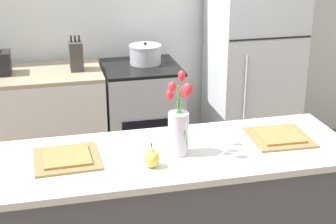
{
  "coord_description": "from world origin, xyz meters",
  "views": [
    {
      "loc": [
        -0.6,
        -2.29,
        2.02
      ],
      "look_at": [
        0.0,
        0.25,
        1.01
      ],
      "focal_mm": 55.0,
      "sensor_mm": 36.0,
      "label": 1
    }
  ],
  "objects_px": {
    "flower_vase": "(179,126)",
    "stove_range": "(142,118)",
    "plate_setting_right": "(279,137)",
    "knife_block": "(76,56)",
    "refrigerator": "(253,56)",
    "cooking_pot": "(145,54)",
    "plate_setting_left": "(67,158)",
    "pear_figurine": "(152,158)"
  },
  "relations": [
    {
      "from": "flower_vase",
      "to": "stove_range",
      "type": "bearing_deg",
      "value": 86.09
    },
    {
      "from": "plate_setting_right",
      "to": "knife_block",
      "type": "bearing_deg",
      "value": 121.67
    },
    {
      "from": "refrigerator",
      "to": "knife_block",
      "type": "bearing_deg",
      "value": -179.93
    },
    {
      "from": "cooking_pot",
      "to": "flower_vase",
      "type": "bearing_deg",
      "value": -95.37
    },
    {
      "from": "plate_setting_right",
      "to": "knife_block",
      "type": "distance_m",
      "value": 1.84
    },
    {
      "from": "flower_vase",
      "to": "cooking_pot",
      "type": "xyz_separation_m",
      "value": [
        0.16,
        1.68,
        -0.08
      ]
    },
    {
      "from": "plate_setting_right",
      "to": "cooking_pot",
      "type": "height_order",
      "value": "cooking_pot"
    },
    {
      "from": "plate_setting_left",
      "to": "knife_block",
      "type": "bearing_deg",
      "value": 84.22
    },
    {
      "from": "pear_figurine",
      "to": "knife_block",
      "type": "relative_size",
      "value": 0.46
    },
    {
      "from": "flower_vase",
      "to": "plate_setting_right",
      "type": "distance_m",
      "value": 0.59
    },
    {
      "from": "stove_range",
      "to": "plate_setting_right",
      "type": "height_order",
      "value": "plate_setting_right"
    },
    {
      "from": "refrigerator",
      "to": "stove_range",
      "type": "bearing_deg",
      "value": -179.96
    },
    {
      "from": "cooking_pot",
      "to": "knife_block",
      "type": "distance_m",
      "value": 0.55
    },
    {
      "from": "refrigerator",
      "to": "plate_setting_right",
      "type": "relative_size",
      "value": 5.6
    },
    {
      "from": "stove_range",
      "to": "refrigerator",
      "type": "bearing_deg",
      "value": 0.04
    },
    {
      "from": "stove_range",
      "to": "cooking_pot",
      "type": "bearing_deg",
      "value": 49.36
    },
    {
      "from": "plate_setting_right",
      "to": "cooking_pot",
      "type": "distance_m",
      "value": 1.68
    },
    {
      "from": "stove_range",
      "to": "flower_vase",
      "type": "relative_size",
      "value": 2.16
    },
    {
      "from": "pear_figurine",
      "to": "knife_block",
      "type": "xyz_separation_m",
      "value": [
        -0.23,
        1.74,
        0.06
      ]
    },
    {
      "from": "cooking_pot",
      "to": "knife_block",
      "type": "bearing_deg",
      "value": -174.26
    },
    {
      "from": "stove_range",
      "to": "plate_setting_left",
      "type": "height_order",
      "value": "plate_setting_left"
    },
    {
      "from": "plate_setting_right",
      "to": "cooking_pot",
      "type": "relative_size",
      "value": 1.26
    },
    {
      "from": "plate_setting_left",
      "to": "plate_setting_right",
      "type": "relative_size",
      "value": 1.0
    },
    {
      "from": "refrigerator",
      "to": "plate_setting_left",
      "type": "distance_m",
      "value": 2.25
    },
    {
      "from": "plate_setting_right",
      "to": "pear_figurine",
      "type": "bearing_deg",
      "value": -166.98
    },
    {
      "from": "plate_setting_right",
      "to": "cooking_pot",
      "type": "bearing_deg",
      "value": 104.38
    },
    {
      "from": "refrigerator",
      "to": "knife_block",
      "type": "distance_m",
      "value": 1.46
    },
    {
      "from": "stove_range",
      "to": "pear_figurine",
      "type": "bearing_deg",
      "value": -98.89
    },
    {
      "from": "cooking_pot",
      "to": "knife_block",
      "type": "xyz_separation_m",
      "value": [
        -0.55,
        -0.06,
        0.03
      ]
    },
    {
      "from": "pear_figurine",
      "to": "knife_block",
      "type": "distance_m",
      "value": 1.75
    },
    {
      "from": "knife_block",
      "to": "stove_range",
      "type": "bearing_deg",
      "value": 0.11
    },
    {
      "from": "stove_range",
      "to": "pear_figurine",
      "type": "relative_size",
      "value": 7.14
    },
    {
      "from": "refrigerator",
      "to": "flower_vase",
      "type": "xyz_separation_m",
      "value": [
        -1.06,
        -1.63,
        0.13
      ]
    },
    {
      "from": "plate_setting_left",
      "to": "refrigerator",
      "type": "bearing_deg",
      "value": 44.21
    },
    {
      "from": "stove_range",
      "to": "cooking_pot",
      "type": "height_order",
      "value": "cooking_pot"
    },
    {
      "from": "pear_figurine",
      "to": "plate_setting_left",
      "type": "bearing_deg",
      "value": 156.5
    },
    {
      "from": "stove_range",
      "to": "plate_setting_left",
      "type": "relative_size",
      "value": 2.73
    },
    {
      "from": "stove_range",
      "to": "flower_vase",
      "type": "height_order",
      "value": "flower_vase"
    },
    {
      "from": "flower_vase",
      "to": "refrigerator",
      "type": "bearing_deg",
      "value": 56.89
    },
    {
      "from": "cooking_pot",
      "to": "knife_block",
      "type": "relative_size",
      "value": 0.96
    },
    {
      "from": "stove_range",
      "to": "plate_setting_right",
      "type": "distance_m",
      "value": 1.7
    },
    {
      "from": "plate_setting_left",
      "to": "stove_range",
      "type": "bearing_deg",
      "value": 67.09
    }
  ]
}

